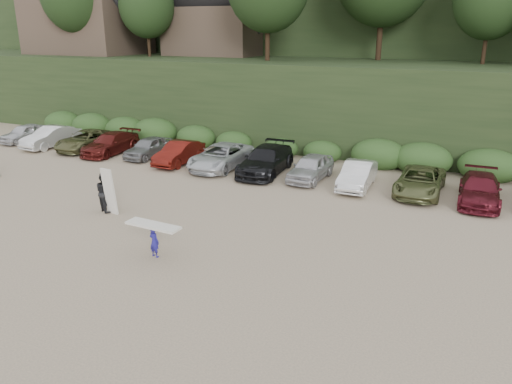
% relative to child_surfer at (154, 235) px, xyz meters
% --- Properties ---
extents(ground, '(120.00, 120.00, 0.00)m').
position_rel_child_surfer_xyz_m(ground, '(0.30, 2.26, -0.91)').
color(ground, tan).
rests_on(ground, ground).
extents(parked_cars, '(39.64, 5.66, 1.60)m').
position_rel_child_surfer_xyz_m(parked_cars, '(-1.96, 12.23, -0.19)').
color(parked_cars, silver).
rests_on(parked_cars, ground).
extents(child_surfer, '(2.27, 0.74, 1.34)m').
position_rel_child_surfer_xyz_m(child_surfer, '(0.00, 0.00, 0.00)').
color(child_surfer, navy).
rests_on(child_surfer, ground).
extents(adult_surfer, '(1.41, 1.05, 2.25)m').
position_rel_child_surfer_xyz_m(adult_surfer, '(-5.06, 3.13, 0.06)').
color(adult_surfer, black).
rests_on(adult_surfer, ground).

